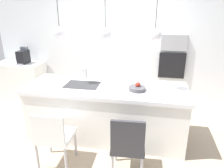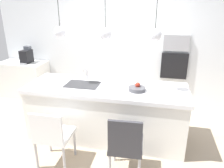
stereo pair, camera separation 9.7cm
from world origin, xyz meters
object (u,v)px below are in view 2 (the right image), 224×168
at_px(fruit_bowl, 137,88).
at_px(chair_near, 52,134).
at_px(coffee_machine, 27,56).
at_px(chair_middle, 126,144).
at_px(oven, 174,66).
at_px(microwave, 176,43).

height_order(fruit_bowl, chair_near, fruit_bowl).
distance_m(coffee_machine, chair_near, 2.80).
distance_m(coffee_machine, chair_middle, 3.52).
relative_size(fruit_bowl, chair_middle, 0.29).
bearing_deg(chair_near, fruit_bowl, 37.23).
xyz_separation_m(oven, chair_middle, (-0.67, -2.46, -0.39)).
distance_m(microwave, oven, 0.50).
bearing_deg(coffee_machine, microwave, 5.00).
bearing_deg(chair_near, coffee_machine, 128.57).
bearing_deg(oven, chair_near, -124.48).
bearing_deg(coffee_machine, oven, 5.00).
bearing_deg(chair_middle, oven, 74.81).
distance_m(coffee_machine, microwave, 3.43).
height_order(coffee_machine, microwave, microwave).
bearing_deg(oven, microwave, 0.00).
bearing_deg(coffee_machine, chair_near, -51.43).
relative_size(coffee_machine, oven, 0.68).
bearing_deg(oven, fruit_bowl, -110.93).
height_order(fruit_bowl, coffee_machine, coffee_machine).
bearing_deg(microwave, chair_middle, -105.19).
bearing_deg(oven, coffee_machine, -175.00).
relative_size(fruit_bowl, microwave, 0.49).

